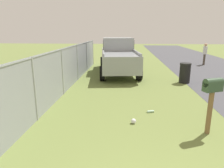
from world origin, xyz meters
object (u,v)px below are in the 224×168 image
object	(u,v)px
pedestrian	(205,53)
trash_bin	(185,73)
mailbox	(212,90)
pickup_truck	(118,55)

from	to	relation	value
pedestrian	trash_bin	bearing A→B (deg)	76.87
mailbox	pedestrian	world-z (taller)	pedestrian
trash_bin	pedestrian	distance (m)	6.50
pickup_truck	pedestrian	bearing A→B (deg)	-68.01
trash_bin	pedestrian	world-z (taller)	pedestrian
trash_bin	pedestrian	xyz separation A→B (m)	(5.76, -2.98, 0.43)
mailbox	trash_bin	bearing A→B (deg)	-31.26
mailbox	pickup_truck	bearing A→B (deg)	-3.63
trash_bin	pedestrian	size ratio (longest dim) A/B	0.61
mailbox	pickup_truck	size ratio (longest dim) A/B	0.25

